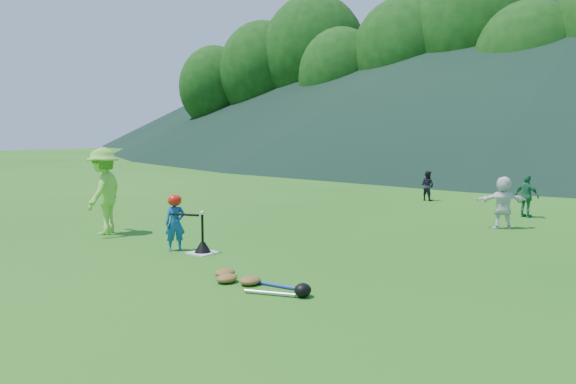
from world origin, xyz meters
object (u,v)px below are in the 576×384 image
Objects in this scene: home_plate at (203,253)px; equipment_pile at (250,280)px; fielder_c at (527,196)px; fielder_d at (503,202)px; batting_tee at (203,246)px; batter_child at (175,223)px; adult_coach at (104,191)px; fielder_b at (427,186)px.

equipment_pile reaches higher than home_plate.
fielder_d is (0.04, -2.08, 0.05)m from fielder_c.
home_plate is 0.12m from batting_tee.
equipment_pile is at bearing 45.52° from fielder_d.
fielder_c is at bearing 5.18° from batter_child.
batting_tee reaches higher than home_plate.
batter_child is at bearing 80.28° from fielder_c.
equipment_pile is at bearing -26.92° from home_plate.
fielder_c is 2.09m from fielder_d.
fielder_d is (6.51, 5.94, -0.32)m from adult_coach.
fielder_c is at bearing 109.73° from adult_coach.
batting_tee reaches higher than equipment_pile.
adult_coach is 10.31m from fielder_c.
batting_tee is (0.09, -9.82, -0.34)m from fielder_b.
fielder_c is 0.61× the size of equipment_pile.
fielder_d is at bearing 142.11° from fielder_b.
adult_coach is at bearing 8.81° from fielder_d.
home_plate is at bearing 57.60° from adult_coach.
home_plate is 0.66× the size of batting_tee.
adult_coach is 1.54× the size of fielder_d.
batting_tee is at bearing -44.57° from batter_child.
adult_coach reaches higher than equipment_pile.
equipment_pile is (-1.35, -7.05, -0.53)m from fielder_d.
fielder_c is 0.92× the size of fielder_d.
fielder_d is at bearing 107.11° from fielder_c.
fielder_b is at bearing -80.99° from fielder_d.
fielder_b is at bearing -10.67° from fielder_c.
fielder_d reaches higher than fielder_c.
batter_child is 0.56× the size of equipment_pile.
home_plate is at bearing 0.00° from batting_tee.
adult_coach reaches higher than batting_tee.
fielder_b is at bearing 90.54° from home_plate.
fielder_d reaches higher than equipment_pile.
fielder_d is (3.43, 5.99, 0.59)m from home_plate.
home_plate is 0.48× the size of fielder_b.
fielder_c is at bearing 81.83° from equipment_pile.
batter_child is 1.07× the size of fielder_b.
batting_tee is at bearing 100.03° from fielder_b.
equipment_pile is (2.64, -0.91, -0.44)m from batter_child.
fielder_d reaches higher than home_plate.
fielder_c is (3.48, -1.75, 0.07)m from fielder_b.
adult_coach reaches higher than batter_child.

